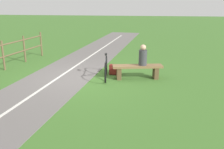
# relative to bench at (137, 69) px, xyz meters

# --- Properties ---
(ground_plane) EXTENTS (80.00, 80.00, 0.00)m
(ground_plane) POSITION_rel_bench_xyz_m (2.10, 0.15, -0.36)
(ground_plane) COLOR #3D6B28
(bench) EXTENTS (1.91, 0.77, 0.52)m
(bench) POSITION_rel_bench_xyz_m (0.00, 0.00, 0.00)
(bench) COLOR brown
(bench) RESTS_ON ground_plane
(person_seated) EXTENTS (0.35, 0.35, 0.78)m
(person_seated) POSITION_rel_bench_xyz_m (-0.18, -0.04, 0.51)
(person_seated) COLOR #38383D
(person_seated) RESTS_ON bench
(bicycle) EXTENTS (0.27, 1.81, 0.92)m
(bicycle) POSITION_rel_bench_xyz_m (1.18, 0.10, 0.03)
(bicycle) COLOR black
(bicycle) RESTS_ON ground_plane
(backpack) EXTENTS (0.35, 0.27, 0.39)m
(backpack) POSITION_rel_bench_xyz_m (0.95, -0.44, -0.17)
(backpack) COLOR maroon
(backpack) RESTS_ON ground_plane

